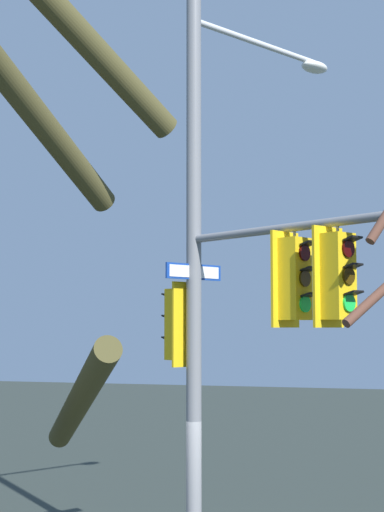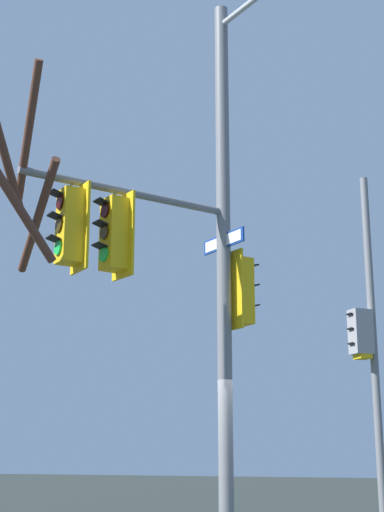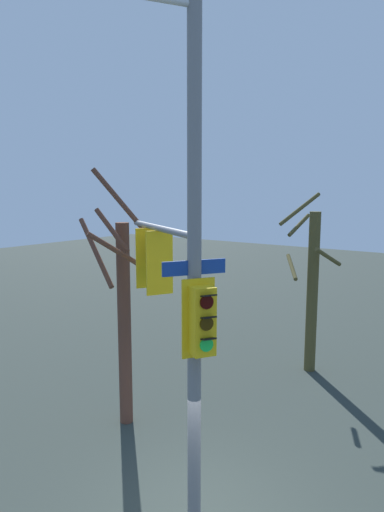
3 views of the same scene
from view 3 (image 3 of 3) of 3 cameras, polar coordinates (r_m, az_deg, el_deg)
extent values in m
cylinder|color=slate|center=(7.18, 0.30, -3.26)|extent=(0.23, 0.23, 9.06)
cylinder|color=slate|center=(8.74, -4.16, 3.57)|extent=(3.08, 1.98, 0.12)
cube|color=yellow|center=(9.05, -4.59, -0.73)|extent=(0.44, 0.46, 1.10)
cube|color=yellow|center=(8.89, -4.21, -0.89)|extent=(0.31, 0.51, 1.30)
cylinder|color=#2F0403|center=(9.16, -4.98, 1.52)|extent=(0.13, 0.21, 0.22)
cube|color=black|center=(9.21, -5.15, 2.31)|extent=(0.24, 0.26, 0.06)
cylinder|color=#352504|center=(9.20, -4.96, -0.59)|extent=(0.13, 0.21, 0.22)
cube|color=black|center=(9.25, -5.12, 0.21)|extent=(0.24, 0.26, 0.06)
cylinder|color=#19D147|center=(9.26, -4.93, -2.67)|extent=(0.13, 0.21, 0.22)
cube|color=black|center=(9.31, -5.10, -1.86)|extent=(0.24, 0.26, 0.06)
cylinder|color=slate|center=(8.97, -4.64, 3.21)|extent=(0.04, 0.04, 0.15)
cube|color=yellow|center=(9.73, -5.88, -0.12)|extent=(0.45, 0.47, 1.10)
cube|color=yellow|center=(9.57, -5.62, -0.26)|extent=(0.34, 0.49, 1.30)
cylinder|color=#2F0403|center=(9.85, -6.15, 1.97)|extent=(0.15, 0.20, 0.22)
cube|color=black|center=(9.91, -6.26, 2.71)|extent=(0.25, 0.26, 0.06)
cylinder|color=#352504|center=(9.89, -6.12, 0.01)|extent=(0.15, 0.20, 0.22)
cube|color=black|center=(9.94, -6.23, 0.76)|extent=(0.25, 0.26, 0.06)
cylinder|color=#19D147|center=(9.94, -6.09, -1.93)|extent=(0.15, 0.20, 0.22)
cube|color=black|center=(9.99, -6.20, -1.18)|extent=(0.25, 0.26, 0.06)
cylinder|color=slate|center=(9.66, -5.93, 3.55)|extent=(0.04, 0.04, 0.15)
cube|color=yellow|center=(7.02, 1.36, -8.37)|extent=(0.45, 0.46, 1.10)
cube|color=yellow|center=(7.17, 0.81, -8.01)|extent=(0.33, 0.50, 1.30)
cylinder|color=#2F0403|center=(6.79, 1.92, -5.99)|extent=(0.14, 0.20, 0.22)
cube|color=black|center=(6.69, 2.18, -5.14)|extent=(0.25, 0.26, 0.06)
cylinder|color=#352504|center=(6.88, 1.90, -8.73)|extent=(0.14, 0.20, 0.22)
cube|color=black|center=(6.78, 2.17, -7.93)|extent=(0.25, 0.26, 0.06)
cylinder|color=#19D147|center=(6.99, 1.89, -11.40)|extent=(0.14, 0.20, 0.22)
cube|color=black|center=(6.88, 2.15, -10.65)|extent=(0.25, 0.26, 0.06)
cube|color=navy|center=(7.14, 0.30, -1.49)|extent=(0.62, 0.94, 0.24)
cube|color=white|center=(7.16, 0.25, -1.47)|extent=(0.54, 0.85, 0.18)
cylinder|color=#484324|center=(15.13, 15.28, -4.61)|extent=(0.37, 0.37, 5.34)
cylinder|color=#484324|center=(14.53, 17.18, -0.12)|extent=(0.54, 1.18, 0.70)
cylinder|color=#484324|center=(15.38, 13.77, 5.93)|extent=(0.92, 1.50, 1.11)
cylinder|color=#484324|center=(14.81, 12.77, -1.37)|extent=(0.92, 1.27, 0.68)
cylinder|color=#484324|center=(15.09, 13.67, 3.91)|extent=(0.31, 1.23, 0.72)
cylinder|color=brown|center=(11.48, -8.73, -8.82)|extent=(0.34, 0.34, 5.22)
cylinder|color=brown|center=(10.72, -12.33, 0.51)|extent=(1.53, 0.51, 1.55)
cylinder|color=brown|center=(10.66, -10.31, 3.30)|extent=(0.96, 0.30, 1.05)
cylinder|color=brown|center=(10.24, -8.55, -0.06)|extent=(1.22, 1.40, 1.19)
cylinder|color=brown|center=(10.35, -9.06, 6.71)|extent=(1.04, 1.05, 1.64)
camera|label=1|loc=(18.83, 12.61, 1.81)|focal=54.90mm
camera|label=2|loc=(16.04, -48.16, -11.31)|focal=53.85mm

